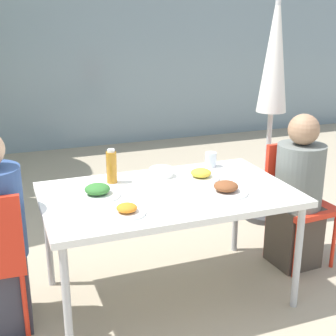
# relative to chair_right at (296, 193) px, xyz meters

# --- Properties ---
(ground_plane) EXTENTS (24.00, 24.00, 0.00)m
(ground_plane) POSITION_rel_chair_right_xyz_m (-1.05, -0.16, -0.52)
(ground_plane) COLOR tan
(building_facade) EXTENTS (10.00, 0.20, 3.00)m
(building_facade) POSITION_rel_chair_right_xyz_m (-1.05, 3.78, 0.98)
(building_facade) COLOR gray
(building_facade) RESTS_ON ground
(dining_table) EXTENTS (1.52, 0.91, 0.73)m
(dining_table) POSITION_rel_chair_right_xyz_m (-1.05, -0.16, 0.16)
(dining_table) COLOR white
(dining_table) RESTS_ON ground
(chair_right) EXTENTS (0.43, 0.43, 0.88)m
(chair_right) POSITION_rel_chair_right_xyz_m (0.00, 0.00, 0.00)
(chair_right) COLOR red
(chair_right) RESTS_ON ground
(person_right) EXTENTS (0.33, 0.33, 1.12)m
(person_right) POSITION_rel_chair_right_xyz_m (-0.04, -0.08, 0.01)
(person_right) COLOR #473D33
(person_right) RESTS_ON ground
(closed_umbrella) EXTENTS (0.36, 0.36, 2.01)m
(closed_umbrella) POSITION_rel_chair_right_xyz_m (0.19, 0.70, 0.82)
(closed_umbrella) COLOR #333333
(closed_umbrella) RESTS_ON ground
(plate_0) EXTENTS (0.25, 0.25, 0.07)m
(plate_0) POSITION_rel_chair_right_xyz_m (-0.77, -0.01, 0.24)
(plate_0) COLOR white
(plate_0) RESTS_ON dining_table
(plate_1) EXTENTS (0.27, 0.27, 0.07)m
(plate_1) POSITION_rel_chair_right_xyz_m (-0.74, -0.30, 0.24)
(plate_1) COLOR white
(plate_1) RESTS_ON dining_table
(plate_2) EXTENTS (0.21, 0.21, 0.06)m
(plate_2) POSITION_rel_chair_right_xyz_m (-1.38, -0.40, 0.23)
(plate_2) COLOR white
(plate_2) RESTS_ON dining_table
(plate_3) EXTENTS (0.27, 0.27, 0.07)m
(plate_3) POSITION_rel_chair_right_xyz_m (-1.47, -0.08, 0.24)
(plate_3) COLOR white
(plate_3) RESTS_ON dining_table
(bottle) EXTENTS (0.07, 0.07, 0.22)m
(bottle) POSITION_rel_chair_right_xyz_m (-1.34, 0.12, 0.32)
(bottle) COLOR #B7751E
(bottle) RESTS_ON dining_table
(drinking_cup) EXTENTS (0.08, 0.08, 0.10)m
(drinking_cup) POSITION_rel_chair_right_xyz_m (-0.60, 0.20, 0.26)
(drinking_cup) COLOR silver
(drinking_cup) RESTS_ON dining_table
(salad_bowl) EXTENTS (0.16, 0.16, 0.06)m
(salad_bowl) POSITION_rel_chair_right_xyz_m (-1.00, 0.13, 0.24)
(salad_bowl) COLOR white
(salad_bowl) RESTS_ON dining_table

